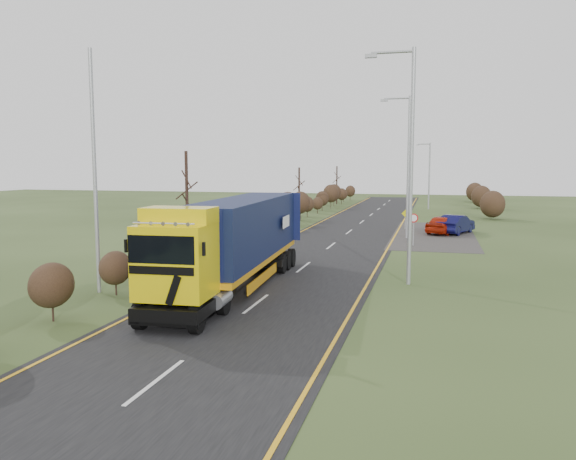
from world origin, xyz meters
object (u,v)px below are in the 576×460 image
Objects in this scene: car_blue_sedan at (456,224)px; speed_sign at (414,224)px; lorry at (236,238)px; streetlight_near at (408,155)px; car_red_hatchback at (444,225)px.

car_blue_sedan is 2.07× the size of speed_sign.
streetlight_near is (6.96, 2.88, 3.49)m from lorry.
car_blue_sedan is (0.92, 0.34, 0.00)m from car_red_hatchback.
car_blue_sedan is 20.69m from streetlight_near.
car_red_hatchback is (8.88, 22.42, -1.50)m from lorry.
streetlight_near is 13.04m from speed_sign.
streetlight_near is 4.83× the size of speed_sign.
speed_sign is at bearing 90.89° from car_blue_sedan.
car_red_hatchback is 7.53m from speed_sign.
car_blue_sedan is at bearing 63.15° from lorry.
streetlight_near reaches higher than car_blue_sedan.
car_red_hatchback is at bearing 42.42° from car_blue_sedan.
lorry reaches higher than speed_sign.
car_blue_sedan is at bearing 81.88° from streetlight_near.
car_red_hatchback is 0.98m from car_blue_sedan.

